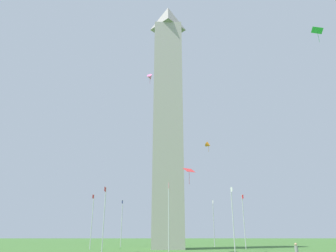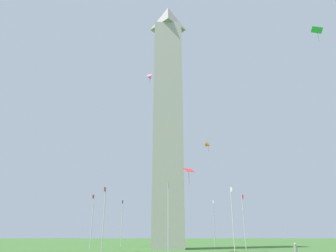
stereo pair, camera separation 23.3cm
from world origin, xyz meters
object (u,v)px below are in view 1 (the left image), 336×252
object	(u,v)px
flagpole_n	(169,214)
obelisk_monument	(168,111)
flagpole_sw	(122,221)
flagpole_s	(168,222)
flagpole_ne	(233,216)
flagpole_e	(244,219)
kite_green_diamond	(317,31)
flagpole_se	(214,221)
kite_red_diamond	(189,171)
flagpole_nw	(104,216)
kite_orange_delta	(208,145)
person_gray_shirt	(297,252)
kite_pink_delta	(150,77)
flagpole_w	(92,219)

from	to	relation	value
flagpole_n	obelisk_monument	bearing A→B (deg)	180.00
obelisk_monument	flagpole_sw	distance (m)	24.35
flagpole_s	flagpole_ne	bearing A→B (deg)	22.50
flagpole_e	kite_green_diamond	xyz separation A→B (m)	(18.89, 8.26, 25.34)
flagpole_se	flagpole_s	distance (m)	10.20
kite_red_diamond	flagpole_sw	bearing A→B (deg)	-146.73
flagpole_sw	kite_red_diamond	size ratio (longest dim) A/B	3.62
obelisk_monument	flagpole_nw	size ratio (longest dim) A/B	5.54
flagpole_e	kite_orange_delta	bearing A→B (deg)	-55.94
flagpole_e	flagpole_s	size ratio (longest dim) A/B	1.00
person_gray_shirt	kite_pink_delta	xyz separation A→B (m)	(-17.26, -15.63, 28.47)
kite_orange_delta	flagpole_nw	bearing A→B (deg)	-72.49
flagpole_sw	kite_orange_delta	size ratio (longest dim) A/B	5.02
kite_red_diamond	kite_pink_delta	xyz separation A→B (m)	(-3.08, -6.47, 17.70)
flagpole_s	flagpole_sw	xyz separation A→B (m)	(3.90, -9.43, 0.00)
flagpole_sw	kite_orange_delta	world-z (taller)	kite_orange_delta
flagpole_se	kite_red_diamond	xyz separation A→B (m)	(19.18, -6.27, 6.60)
obelisk_monument	flagpole_n	xyz separation A→B (m)	(13.38, 0.00, -20.40)
kite_red_diamond	kite_green_diamond	bearing A→B (deg)	63.64
obelisk_monument	kite_pink_delta	xyz separation A→B (m)	(6.72, -3.31, 3.90)
flagpole_e	flagpole_se	distance (m)	10.20
flagpole_e	kite_green_diamond	distance (m)	32.67
flagpole_s	kite_red_diamond	size ratio (longest dim) A/B	3.62
flagpole_n	flagpole_ne	xyz separation A→B (m)	(-3.90, 9.43, 0.00)
kite_orange_delta	flagpole_s	bearing A→B (deg)	-157.96
obelisk_monument	flagpole_se	distance (m)	24.35
flagpole_se	person_gray_shirt	distance (m)	33.73
flagpole_ne	kite_red_diamond	bearing A→B (deg)	-87.06
flagpole_ne	flagpole_n	bearing A→B (deg)	-67.50
flagpole_s	kite_red_diamond	xyz separation A→B (m)	(23.08, 3.15, 6.60)
person_gray_shirt	kite_green_diamond	world-z (taller)	kite_green_diamond
obelisk_monument	flagpole_e	world-z (taller)	obelisk_monument
flagpole_nw	kite_green_diamond	xyz separation A→B (m)	(9.46, 31.02, 25.34)
flagpole_sw	flagpole_w	world-z (taller)	same
flagpole_n	kite_pink_delta	size ratio (longest dim) A/B	4.64
kite_pink_delta	person_gray_shirt	bearing A→B (deg)	42.17
flagpole_e	person_gray_shirt	world-z (taller)	flagpole_e
flagpole_n	flagpole_se	xyz separation A→B (m)	(-22.76, 9.43, 0.00)
flagpole_w	kite_red_diamond	size ratio (longest dim) A/B	3.62
flagpole_e	flagpole_sw	bearing A→B (deg)	-112.50
flagpole_e	kite_pink_delta	size ratio (longest dim) A/B	4.64
flagpole_nw	kite_orange_delta	xyz separation A→B (m)	(-5.22, 16.53, 12.25)
flagpole_w	kite_red_diamond	distance (m)	20.26
flagpole_w	flagpole_n	bearing A→B (deg)	45.00
obelisk_monument	flagpole_nw	bearing A→B (deg)	-44.84
flagpole_s	kite_orange_delta	world-z (taller)	kite_orange_delta
flagpole_sw	kite_green_diamond	bearing A→B (deg)	47.61
flagpole_ne	kite_pink_delta	xyz separation A→B (m)	(-2.76, -12.74, 24.30)
flagpole_sw	kite_green_diamond	world-z (taller)	kite_green_diamond
flagpole_ne	flagpole_sw	world-z (taller)	same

